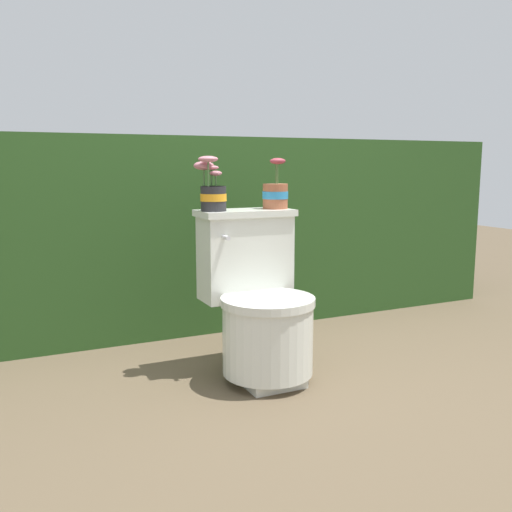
{
  "coord_description": "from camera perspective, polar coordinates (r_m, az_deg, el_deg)",
  "views": [
    {
      "loc": [
        -1.13,
        -2.2,
        0.97
      ],
      "look_at": [
        -0.03,
        0.12,
        0.56
      ],
      "focal_mm": 40.0,
      "sensor_mm": 36.0,
      "label": 1
    }
  ],
  "objects": [
    {
      "name": "ground_plane",
      "position": [
        2.65,
        1.79,
        -12.33
      ],
      "size": [
        12.0,
        12.0,
        0.0
      ],
      "primitive_type": "plane",
      "color": "brown"
    },
    {
      "name": "potted_plant_midleft",
      "position": [
        2.74,
        1.95,
        6.33
      ],
      "size": [
        0.12,
        0.12,
        0.24
      ],
      "color": "#9E5638",
      "rests_on": "toilet"
    },
    {
      "name": "hedge_backdrop",
      "position": [
        3.52,
        -6.45,
        2.44
      ],
      "size": [
        4.08,
        0.64,
        1.12
      ],
      "color": "#284C1E",
      "rests_on": "ground"
    },
    {
      "name": "potted_plant_left",
      "position": [
        2.6,
        -4.41,
        6.51
      ],
      "size": [
        0.14,
        0.12,
        0.25
      ],
      "color": "#262628",
      "rests_on": "toilet"
    },
    {
      "name": "toilet",
      "position": [
        2.61,
        0.29,
        -4.91
      ],
      "size": [
        0.45,
        0.56,
        0.76
      ],
      "color": "silver",
      "rests_on": "ground"
    }
  ]
}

